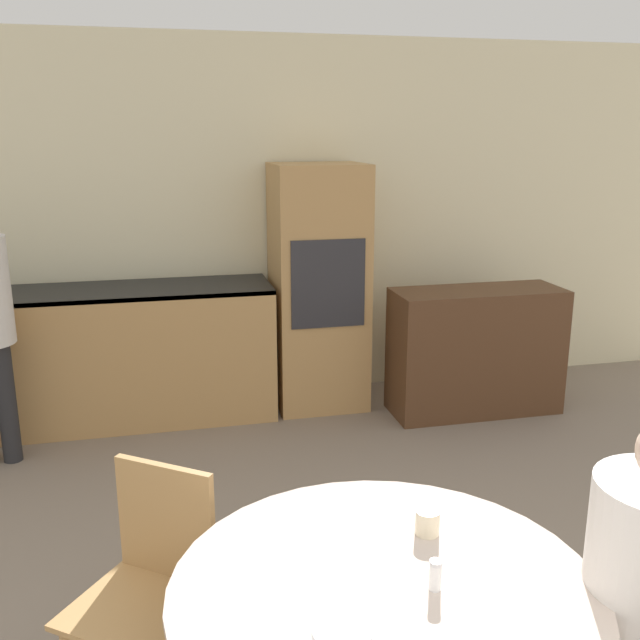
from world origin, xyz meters
TOP-DOWN VIEW (x-y plane):
  - wall_back at (0.00, 4.86)m, footprint 6.94×0.05m
  - kitchen_counter at (-1.32, 4.51)m, footprint 2.59×0.60m
  - oven_unit at (0.33, 4.52)m, footprint 0.64×0.59m
  - sideboard at (1.38, 4.12)m, footprint 1.19×0.45m
  - chair_far_left at (-0.86, 1.87)m, footprint 0.56×0.56m
  - cup at (-0.03, 1.50)m, footprint 0.07×0.07m
  - bowl_far at (-0.41, 1.08)m, footprint 0.15×0.15m
  - salt_shaker at (-0.11, 1.24)m, footprint 0.03×0.03m

SIDE VIEW (x-z plane):
  - sideboard at x=1.38m, z-range 0.00..0.89m
  - kitchen_counter at x=-1.32m, z-range 0.01..0.94m
  - chair_far_left at x=-0.86m, z-range 0.06..0.92m
  - bowl_far at x=-0.41m, z-range 0.76..0.81m
  - cup at x=-0.03m, z-range 0.76..0.84m
  - salt_shaker at x=-0.11m, z-range 0.76..0.85m
  - oven_unit at x=0.33m, z-range 0.00..1.73m
  - wall_back at x=0.00m, z-range 0.00..2.60m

